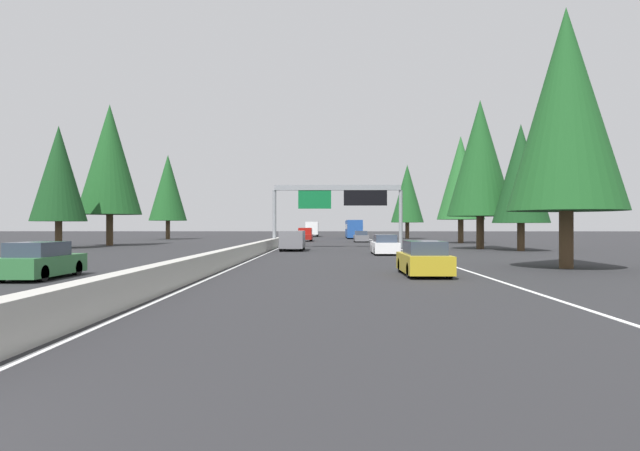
# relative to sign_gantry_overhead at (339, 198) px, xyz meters

# --- Properties ---
(ground_plane) EXTENTS (320.00, 320.00, 0.00)m
(ground_plane) POSITION_rel_sign_gantry_overhead_xyz_m (10.64, 6.04, -4.85)
(ground_plane) COLOR #262628
(median_barrier) EXTENTS (180.00, 0.56, 0.90)m
(median_barrier) POSITION_rel_sign_gantry_overhead_xyz_m (30.64, 6.34, -4.40)
(median_barrier) COLOR #ADAAA3
(median_barrier) RESTS_ON ground
(shoulder_stripe_right) EXTENTS (160.00, 0.16, 0.01)m
(shoulder_stripe_right) POSITION_rel_sign_gantry_overhead_xyz_m (20.64, -5.48, -4.85)
(shoulder_stripe_right) COLOR silver
(shoulder_stripe_right) RESTS_ON ground
(shoulder_stripe_median) EXTENTS (160.00, 0.16, 0.01)m
(shoulder_stripe_median) POSITION_rel_sign_gantry_overhead_xyz_m (20.64, 5.79, -4.85)
(shoulder_stripe_median) COLOR silver
(shoulder_stripe_median) RESTS_ON ground
(sign_gantry_overhead) EXTENTS (0.50, 12.68, 6.10)m
(sign_gantry_overhead) POSITION_rel_sign_gantry_overhead_xyz_m (0.00, 0.00, 0.00)
(sign_gantry_overhead) COLOR gray
(sign_gantry_overhead) RESTS_ON ground
(sedan_distant_b) EXTENTS (4.40, 1.80, 1.47)m
(sedan_distant_b) POSITION_rel_sign_gantry_overhead_xyz_m (-30.14, -3.06, -4.17)
(sedan_distant_b) COLOR #AD931E
(sedan_distant_b) RESTS_ON ground
(sedan_far_center) EXTENTS (4.40, 1.80, 1.47)m
(sedan_far_center) POSITION_rel_sign_gantry_overhead_xyz_m (-12.90, -3.13, -4.17)
(sedan_far_center) COLOR white
(sedan_far_center) RESTS_ON ground
(pickup_distant_a) EXTENTS (5.60, 2.00, 1.86)m
(pickup_distant_a) POSITION_rel_sign_gantry_overhead_xyz_m (23.45, 4.37, -3.94)
(pickup_distant_a) COLOR maroon
(pickup_distant_a) RESTS_ON ground
(box_truck_far_left) EXTENTS (8.50, 2.40, 2.95)m
(box_truck_far_left) POSITION_rel_sign_gantry_overhead_xyz_m (56.90, 4.40, -3.24)
(box_truck_far_left) COLOR white
(box_truck_far_left) RESTS_ON ground
(bus_mid_center) EXTENTS (11.50, 2.55, 3.10)m
(bus_mid_center) POSITION_rel_sign_gantry_overhead_xyz_m (40.81, -3.19, -3.14)
(bus_mid_center) COLOR #1E4793
(bus_mid_center) RESTS_ON ground
(minivan_near_right) EXTENTS (5.00, 1.95, 1.69)m
(minivan_near_right) POSITION_rel_sign_gantry_overhead_xyz_m (-6.53, 4.12, -3.90)
(minivan_near_right) COLOR slate
(minivan_near_right) RESTS_ON ground
(sedan_near_center) EXTENTS (4.40, 1.80, 1.47)m
(sedan_near_center) POSITION_rel_sign_gantry_overhead_xyz_m (19.01, -3.21, -4.17)
(sedan_near_center) COLOR slate
(sedan_near_center) RESTS_ON ground
(oncoming_near) EXTENTS (4.40, 1.80, 1.47)m
(oncoming_near) POSITION_rel_sign_gantry_overhead_xyz_m (-31.84, 12.55, -4.17)
(oncoming_near) COLOR #2D6B38
(oncoming_near) RESTS_ON ground
(conifer_right_foreground) EXTENTS (5.72, 5.72, 12.99)m
(conifer_right_foreground) POSITION_rel_sign_gantry_overhead_xyz_m (-26.17, -10.79, 3.05)
(conifer_right_foreground) COLOR #4C3823
(conifer_right_foreground) RESTS_ON ground
(conifer_right_near) EXTENTS (4.74, 4.74, 10.76)m
(conifer_right_near) POSITION_rel_sign_gantry_overhead_xyz_m (-6.76, -15.26, 1.69)
(conifer_right_near) COLOR #4C3823
(conifer_right_near) RESTS_ON ground
(conifer_right_mid) EXTENTS (6.03, 6.03, 13.71)m
(conifer_right_mid) POSITION_rel_sign_gantry_overhead_xyz_m (-2.86, -12.89, 3.49)
(conifer_right_mid) COLOR #4C3823
(conifer_right_mid) RESTS_ON ground
(conifer_right_far) EXTENTS (5.83, 5.83, 13.26)m
(conifer_right_far) POSITION_rel_sign_gantry_overhead_xyz_m (14.67, -15.27, 3.21)
(conifer_right_far) COLOR #4C3823
(conifer_right_far) RESTS_ON ground
(conifer_right_distant) EXTENTS (5.42, 5.42, 12.33)m
(conifer_right_distant) POSITION_rel_sign_gantry_overhead_xyz_m (38.11, -11.99, 2.64)
(conifer_right_distant) COLOR #4C3823
(conifer_right_distant) RESTS_ON ground
(conifer_left_near) EXTENTS (5.12, 5.12, 11.63)m
(conifer_left_near) POSITION_rel_sign_gantry_overhead_xyz_m (-1.94, 26.62, 2.22)
(conifer_left_near) COLOR #4C3823
(conifer_left_near) RESTS_ON ground
(conifer_left_mid) EXTENTS (6.75, 6.75, 15.33)m
(conifer_left_mid) POSITION_rel_sign_gantry_overhead_xyz_m (5.66, 24.80, 4.48)
(conifer_left_mid) COLOR #4C3823
(conifer_left_mid) RESTS_ON ground
(conifer_left_far) EXTENTS (5.96, 5.96, 13.56)m
(conifer_left_far) POSITION_rel_sign_gantry_overhead_xyz_m (34.11, 26.83, 3.39)
(conifer_left_far) COLOR #4C3823
(conifer_left_far) RESTS_ON ground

